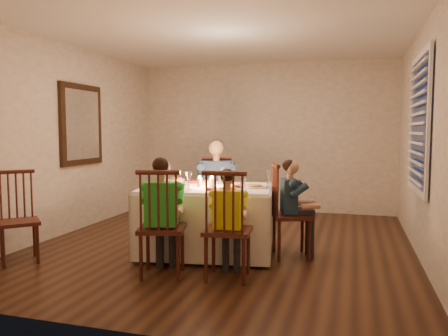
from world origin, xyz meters
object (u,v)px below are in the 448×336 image
(dining_table, at_px, (207,206))
(chair_near_right, at_px, (228,278))
(adult, at_px, (216,236))
(chair_adult, at_px, (216,236))
(chair_extra, at_px, (20,262))
(chair_near_left, at_px, (163,275))
(chair_end, at_px, (291,256))
(child_teal, at_px, (291,256))
(child_yellow, at_px, (228,278))
(serving_bowl, at_px, (176,181))
(child_green, at_px, (163,275))

(dining_table, height_order, chair_near_right, dining_table)
(dining_table, distance_m, adult, 0.99)
(chair_adult, bearing_deg, chair_extra, -150.84)
(chair_near_right, xyz_separation_m, chair_extra, (-2.30, -0.13, 0.00))
(chair_near_left, bearing_deg, dining_table, -115.69)
(adult, bearing_deg, chair_extra, -150.84)
(dining_table, xyz_separation_m, chair_end, (0.95, 0.14, -0.55))
(chair_adult, distance_m, child_teal, 1.28)
(child_yellow, xyz_separation_m, serving_bowl, (-0.94, 1.00, 0.80))
(serving_bowl, bearing_deg, child_teal, -3.30)
(chair_extra, bearing_deg, chair_adult, -0.36)
(chair_near_left, bearing_deg, chair_adult, -105.86)
(chair_near_right, bearing_deg, serving_bowl, -52.39)
(child_green, distance_m, child_yellow, 0.64)
(chair_extra, height_order, serving_bowl, serving_bowl)
(dining_table, relative_size, adult, 1.26)
(chair_near_left, relative_size, child_green, 0.91)
(chair_near_right, xyz_separation_m, child_green, (-0.64, -0.10, 0.00))
(adult, distance_m, child_yellow, 1.70)
(chair_extra, xyz_separation_m, child_yellow, (2.30, 0.13, 0.00))
(chair_near_left, xyz_separation_m, child_green, (0.00, 0.00, 0.00))
(adult, bearing_deg, chair_adult, 0.00)
(dining_table, relative_size, chair_near_left, 1.55)
(chair_near_left, bearing_deg, chair_near_right, 173.58)
(serving_bowl, bearing_deg, dining_table, -25.62)
(adult, distance_m, child_green, 1.68)
(chair_end, distance_m, serving_bowl, 1.63)
(child_green, height_order, serving_bowl, serving_bowl)
(dining_table, height_order, child_teal, dining_table)
(chair_near_right, bearing_deg, adult, -74.53)
(child_teal, bearing_deg, chair_near_right, 133.66)
(child_yellow, xyz_separation_m, child_teal, (0.48, 0.92, 0.00))
(chair_adult, bearing_deg, child_green, -107.14)
(child_teal, bearing_deg, dining_table, 79.73)
(chair_adult, xyz_separation_m, serving_bowl, (-0.33, -0.59, 0.80))
(child_teal, bearing_deg, serving_bowl, 67.85)
(chair_adult, xyz_separation_m, chair_near_left, (-0.02, -1.68, 0.00))
(dining_table, bearing_deg, chair_extra, -162.76)
(child_yellow, bearing_deg, chair_near_left, 2.98)
(adult, bearing_deg, serving_bowl, -135.77)
(dining_table, bearing_deg, serving_bowl, 145.24)
(chair_end, xyz_separation_m, child_yellow, (-0.48, -0.92, 0.00))
(chair_near_right, bearing_deg, chair_extra, -2.47)
(chair_end, relative_size, chair_extra, 1.07)
(chair_near_left, bearing_deg, serving_bowl, -89.47)
(dining_table, distance_m, serving_bowl, 0.58)
(chair_near_left, height_order, chair_extra, chair_near_left)
(chair_adult, bearing_deg, chair_near_left, -107.14)
(chair_extra, relative_size, child_green, 0.85)
(chair_near_right, bearing_deg, chair_near_left, 2.98)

